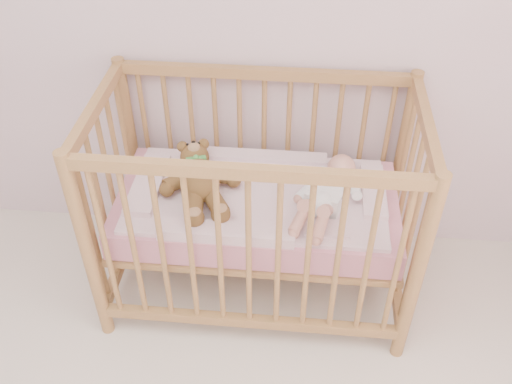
# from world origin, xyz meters

# --- Properties ---
(crib) EXTENTS (1.36, 0.76, 1.00)m
(crib) POSITION_xyz_m (0.32, 1.60, 0.50)
(crib) COLOR #A57546
(crib) RESTS_ON floor
(mattress) EXTENTS (1.22, 0.62, 0.13)m
(mattress) POSITION_xyz_m (0.32, 1.60, 0.49)
(mattress) COLOR pink
(mattress) RESTS_ON crib
(blanket) EXTENTS (1.10, 0.58, 0.06)m
(blanket) POSITION_xyz_m (0.32, 1.60, 0.56)
(blanket) COLOR pink
(blanket) RESTS_ON mattress
(baby) EXTENTS (0.44, 0.61, 0.13)m
(baby) POSITION_xyz_m (0.63, 1.58, 0.64)
(baby) COLOR white
(baby) RESTS_ON blanket
(teddy_bear) EXTENTS (0.51, 0.61, 0.14)m
(teddy_bear) POSITION_xyz_m (0.08, 1.58, 0.65)
(teddy_bear) COLOR brown
(teddy_bear) RESTS_ON blanket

